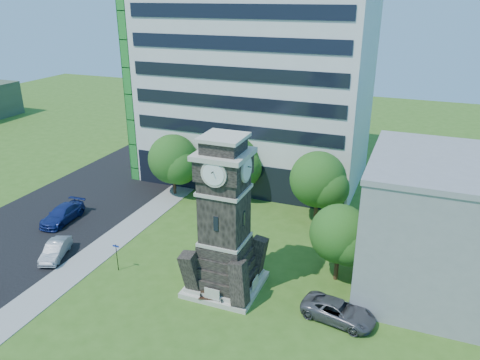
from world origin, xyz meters
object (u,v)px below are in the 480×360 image
at_px(park_bench, 212,297).
at_px(clock_tower, 225,226).
at_px(car_street_mid, 56,250).
at_px(car_east_lot, 338,311).
at_px(street_sign, 117,254).
at_px(car_street_north, 62,214).

bearing_deg(park_bench, clock_tower, 69.73).
xyz_separation_m(car_street_mid, car_east_lot, (24.23, 0.61, 0.03)).
distance_m(clock_tower, street_sign, 9.95).
bearing_deg(car_street_mid, car_street_north, 106.31).
bearing_deg(street_sign, car_street_mid, -178.73).
height_order(clock_tower, park_bench, clock_tower).
distance_m(car_street_north, street_sign, 11.76).
bearing_deg(car_street_mid, clock_tower, -15.02).
relative_size(car_east_lot, street_sign, 2.15).
relative_size(clock_tower, car_street_mid, 2.92).
bearing_deg(clock_tower, street_sign, -172.95).
xyz_separation_m(car_street_north, street_sign, (10.41, -5.43, 0.72)).
xyz_separation_m(car_east_lot, park_bench, (-9.01, -1.50, -0.23)).
bearing_deg(car_street_north, park_bench, -22.35).
bearing_deg(car_street_mid, park_bench, -23.52).
bearing_deg(car_east_lot, street_sign, 101.38).
height_order(park_bench, street_sign, street_sign).
distance_m(clock_tower, park_bench, 5.30).
xyz_separation_m(car_street_mid, car_street_north, (-4.21, 5.69, 0.09)).
distance_m(clock_tower, car_street_mid, 16.07).
height_order(car_street_mid, park_bench, car_street_mid).
relative_size(car_street_north, park_bench, 3.00).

